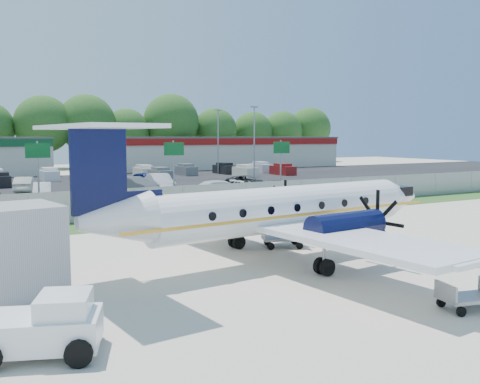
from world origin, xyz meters
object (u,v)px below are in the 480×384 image
pushback_tug (47,326)px  baggage_cart_near (283,237)px  service_container (15,257)px  aircraft (278,209)px  baggage_cart_far (468,297)px

pushback_tug → baggage_cart_near: bearing=32.5°
baggage_cart_near → service_container: service_container is taller
aircraft → baggage_cart_far: aircraft is taller
pushback_tug → baggage_cart_near: pushback_tug is taller
pushback_tug → baggage_cart_near: size_ratio=1.41×
pushback_tug → service_container: service_container is taller
baggage_cart_near → aircraft: bearing=-128.8°
pushback_tug → aircraft: bearing=28.4°
aircraft → service_container: bearing=-176.2°
baggage_cart_near → service_container: bearing=-167.1°
service_container → pushback_tug: bearing=-88.7°
pushback_tug → baggage_cart_far: size_ratio=1.68×
pushback_tug → baggage_cart_far: 12.34m
baggage_cart_far → baggage_cart_near: bearing=88.6°
pushback_tug → service_container: bearing=91.3°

